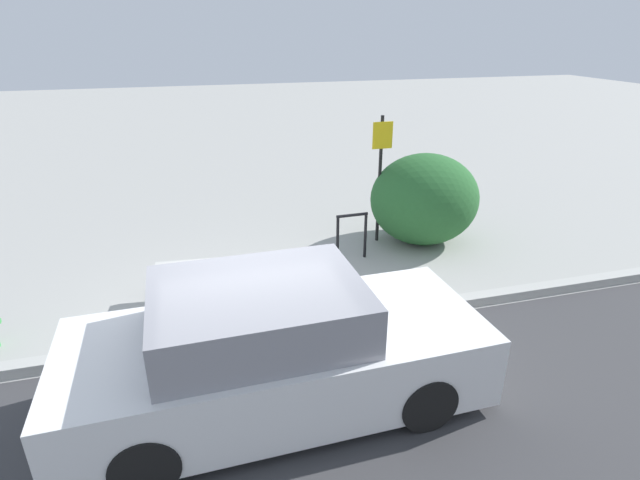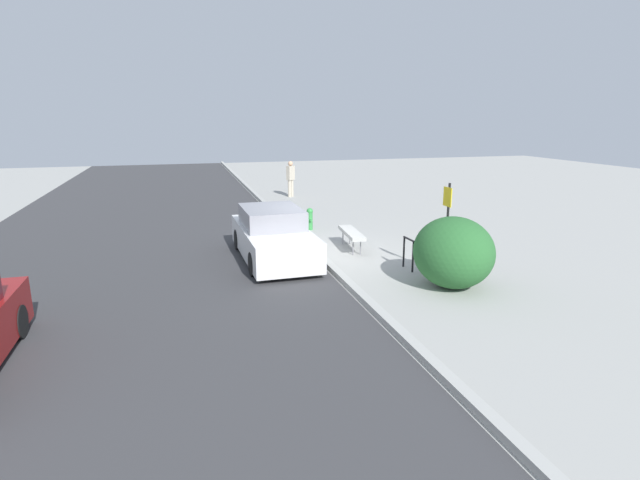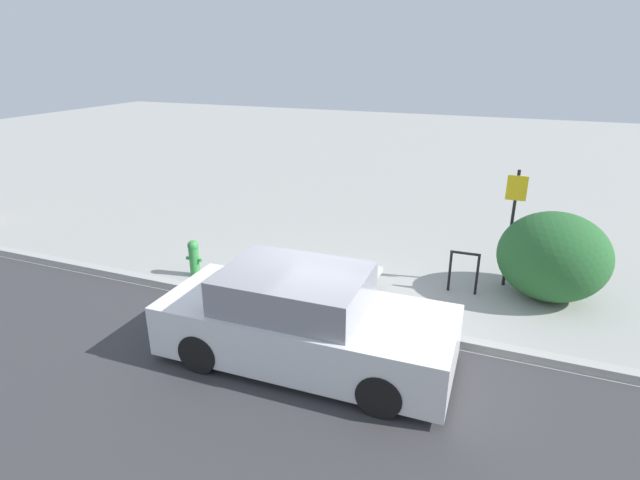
{
  "view_description": "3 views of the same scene",
  "coord_description": "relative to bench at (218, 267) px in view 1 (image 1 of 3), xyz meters",
  "views": [
    {
      "loc": [
        -0.71,
        -5.45,
        3.71
      ],
      "look_at": [
        1.03,
        0.87,
        0.88
      ],
      "focal_mm": 28.0,
      "sensor_mm": 36.0,
      "label": 1
    },
    {
      "loc": [
        13.09,
        -3.66,
        3.84
      ],
      "look_at": [
        1.23,
        -0.27,
        0.77
      ],
      "focal_mm": 28.0,
      "sensor_mm": 36.0,
      "label": 2
    },
    {
      "loc": [
        2.54,
        -7.05,
        4.33
      ],
      "look_at": [
        -0.76,
        1.2,
        0.94
      ],
      "focal_mm": 28.0,
      "sensor_mm": 36.0,
      "label": 3
    }
  ],
  "objects": [
    {
      "name": "bench",
      "position": [
        0.0,
        0.0,
        0.0
      ],
      "size": [
        1.79,
        0.56,
        0.55
      ],
      "rotation": [
        0.0,
        0.0,
        -0.09
      ],
      "color": "gray",
      "rests_on": "ground_plane"
    },
    {
      "name": "bike_rack",
      "position": [
        2.29,
        0.73,
        0.01
      ],
      "size": [
        0.55,
        0.07,
        0.83
      ],
      "rotation": [
        0.0,
        0.0,
        0.03
      ],
      "color": "black",
      "rests_on": "ground_plane"
    },
    {
      "name": "parked_car_near",
      "position": [
        0.37,
        -2.42,
        0.16
      ],
      "size": [
        4.28,
        1.81,
        1.41
      ],
      "rotation": [
        0.0,
        0.0,
        0.02
      ],
      "color": "black",
      "rests_on": "ground_plane"
    },
    {
      "name": "ground_plane",
      "position": [
        0.42,
        -1.17,
        -0.49
      ],
      "size": [
        60.0,
        60.0,
        0.0
      ],
      "primitive_type": "plane",
      "color": "#9E9E99"
    },
    {
      "name": "sign_post",
      "position": [
        3.01,
        1.36,
        0.89
      ],
      "size": [
        0.36,
        0.08,
        2.3
      ],
      "color": "black",
      "rests_on": "ground_plane"
    },
    {
      "name": "curb",
      "position": [
        0.42,
        -1.17,
        -0.42
      ],
      "size": [
        60.0,
        0.2,
        0.13
      ],
      "color": "#A8A8A3",
      "rests_on": "ground_plane"
    },
    {
      "name": "shrub_hedge",
      "position": [
        3.79,
        1.12,
        0.33
      ],
      "size": [
        1.96,
        1.79,
        1.64
      ],
      "color": "#28602D",
      "rests_on": "ground_plane"
    }
  ]
}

